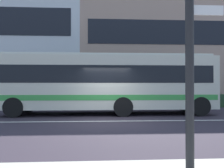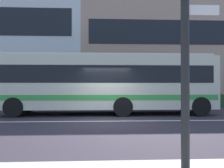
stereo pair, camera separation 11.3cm
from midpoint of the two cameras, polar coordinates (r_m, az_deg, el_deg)
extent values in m
plane|color=#2F2832|center=(10.00, -1.37, -9.52)|extent=(160.00, 160.00, 0.00)
cube|color=silver|center=(9.99, -1.37, -9.50)|extent=(60.00, 0.16, 0.01)
cube|color=#264328|center=(16.76, 9.08, -4.29)|extent=(23.09, 1.10, 0.93)
cube|color=tan|center=(26.71, 12.73, 8.26)|extent=(18.22, 10.44, 11.30)
cube|color=black|center=(21.98, 16.58, 12.60)|extent=(16.76, 0.04, 2.26)
cube|color=beige|center=(12.43, -1.22, 0.35)|extent=(11.52, 2.48, 2.81)
cube|color=black|center=(12.44, -1.22, 2.29)|extent=(10.83, 2.50, 0.90)
cube|color=green|center=(12.44, -1.22, -3.21)|extent=(11.29, 2.50, 0.28)
cube|color=beige|center=(12.54, -1.22, 7.06)|extent=(11.05, 2.09, 0.12)
cube|color=black|center=(13.54, -26.43, 2.12)|extent=(0.03, 2.06, 0.99)
cylinder|color=black|center=(12.14, -24.18, -5.51)|extent=(1.00, 0.28, 1.00)
cylinder|color=black|center=(14.26, -20.91, -4.77)|extent=(1.00, 0.28, 1.00)
cylinder|color=black|center=(11.40, 2.57, -5.88)|extent=(1.00, 0.28, 1.00)
cylinder|color=black|center=(13.63, 1.63, -5.01)|extent=(1.00, 0.28, 1.00)
cylinder|color=black|center=(12.46, 21.49, -5.39)|extent=(1.00, 0.28, 1.00)
cylinder|color=black|center=(14.54, 17.77, -4.71)|extent=(1.00, 0.28, 1.00)
cylinder|color=black|center=(3.97, 18.50, 10.45)|extent=(0.14, 0.14, 4.33)
cube|color=silver|center=(4.21, 22.45, 17.09)|extent=(0.56, 0.03, 0.16)
camera|label=1|loc=(0.06, -90.26, 0.00)|focal=35.62mm
camera|label=2|loc=(0.06, 89.74, 0.00)|focal=35.62mm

